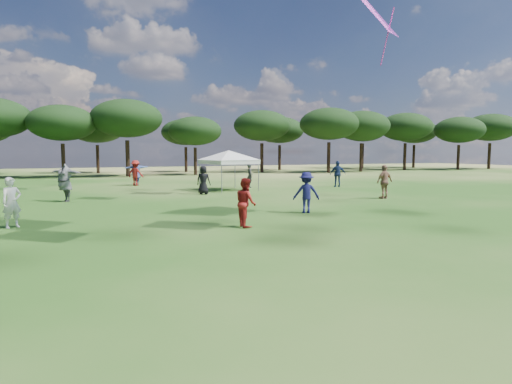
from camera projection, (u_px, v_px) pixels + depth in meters
tree_line at (115, 123)px, 44.55m from camera, size 108.78×17.63×7.77m
tent_right at (229, 152)px, 27.04m from camera, size 5.69×5.69×2.83m
festival_crowd at (97, 182)px, 22.24m from camera, size 30.52×20.55×1.88m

